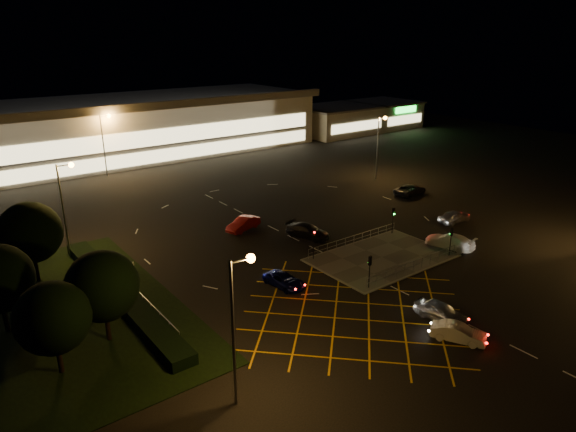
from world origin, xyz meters
TOP-DOWN VIEW (x-y plane):
  - ground at (0.00, 0.00)m, footprint 180.00×180.00m
  - pedestrian_island at (2.00, -2.00)m, footprint 14.00×9.00m
  - grass_verge at (-28.00, 6.00)m, footprint 18.00×30.00m
  - hedge at (-23.00, 6.00)m, footprint 2.00×26.00m
  - supermarket at (0.00, 61.95)m, footprint 72.00×26.50m
  - retail_unit_a at (46.00, 53.97)m, footprint 18.80×14.80m
  - retail_unit_b at (62.00, 53.96)m, footprint 14.80×14.80m
  - streetlight_sw at (-21.56, -12.00)m, footprint 1.78×0.56m
  - streetlight_nw at (-23.56, 18.00)m, footprint 1.78×0.56m
  - streetlight_ne at (24.44, 20.00)m, footprint 1.78×0.56m
  - streetlight_far_left at (-9.56, 48.00)m, footprint 1.78×0.56m
  - streetlight_far_right at (30.44, 50.00)m, footprint 1.78×0.56m
  - signal_sw at (-4.00, -5.99)m, footprint 0.28×0.30m
  - signal_se at (8.00, -5.99)m, footprint 0.28×0.30m
  - signal_nw at (-4.00, 1.99)m, footprint 0.28×0.30m
  - signal_ne at (8.00, 1.99)m, footprint 0.28×0.30m
  - tree_a at (-30.00, -2.00)m, footprint 5.04×5.04m
  - tree_c at (-28.00, 14.00)m, footprint 5.76×5.76m
  - tree_e at (-26.00, 0.00)m, footprint 5.40×5.40m
  - car_near_silver at (-3.22, -13.46)m, footprint 2.42×4.70m
  - car_queue_white at (-4.68, -16.15)m, footprint 3.22×4.29m
  - car_left_blue at (-9.94, -0.93)m, footprint 2.51×4.59m
  - car_far_dkgrey at (-0.52, 7.17)m, footprint 3.82×5.77m
  - car_right_silver at (17.16, 0.05)m, footprint 4.70×2.06m
  - car_circ_red at (-5.18, 13.70)m, footprint 4.96×2.99m
  - car_east_grey at (21.91, 11.11)m, footprint 5.59×2.87m
  - car_approach_white at (10.06, -4.51)m, footprint 3.32×5.76m

SIDE VIEW (x-z plane):
  - ground at x=0.00m, z-range 0.00..0.00m
  - grass_verge at x=-28.00m, z-range 0.00..0.08m
  - pedestrian_island at x=2.00m, z-range 0.00..0.12m
  - hedge at x=-23.00m, z-range 0.00..1.00m
  - car_left_blue at x=-9.94m, z-range 0.00..1.22m
  - car_queue_white at x=-4.68m, z-range 0.00..1.35m
  - car_east_grey at x=21.91m, z-range 0.00..1.51m
  - car_near_silver at x=-3.22m, z-range 0.00..1.53m
  - car_circ_red at x=-5.18m, z-range 0.00..1.55m
  - car_far_dkgrey at x=-0.52m, z-range 0.00..1.55m
  - car_approach_white at x=10.06m, z-range 0.00..1.57m
  - car_right_silver at x=17.16m, z-range 0.00..1.57m
  - signal_sw at x=-4.00m, z-range 0.79..3.94m
  - signal_se at x=8.00m, z-range 0.79..3.94m
  - signal_nw at x=-4.00m, z-range 0.79..3.94m
  - signal_ne at x=8.00m, z-range 0.79..3.94m
  - retail_unit_a at x=46.00m, z-range 0.04..6.39m
  - retail_unit_b at x=62.00m, z-range 0.05..6.40m
  - tree_a at x=-30.00m, z-range 0.90..7.76m
  - tree_e at x=-26.00m, z-range 0.97..8.32m
  - tree_c at x=-28.00m, z-range 1.03..8.87m
  - supermarket at x=0.00m, z-range 0.06..10.56m
  - streetlight_sw at x=-21.56m, z-range 1.55..11.58m
  - streetlight_nw at x=-23.56m, z-range 1.55..11.58m
  - streetlight_ne at x=24.44m, z-range 1.55..11.58m
  - streetlight_far_left at x=-9.56m, z-range 1.55..11.58m
  - streetlight_far_right at x=30.44m, z-range 1.55..11.58m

